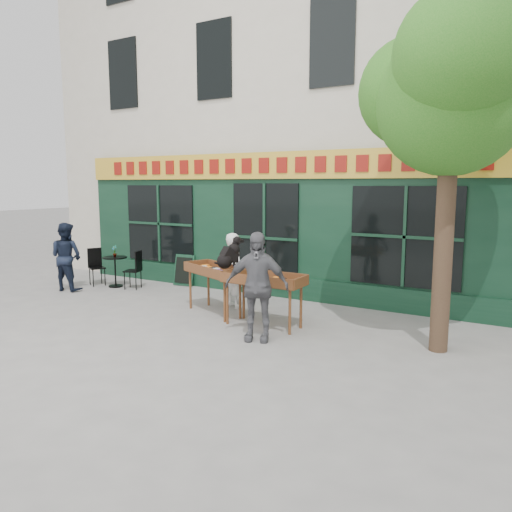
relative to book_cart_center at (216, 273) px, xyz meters
The scene contains 14 objects.
ground 0.90m from the book_cart_center, 88.39° to the right, with size 80.00×80.00×0.00m, color slate.
building 6.98m from the book_cart_center, 89.89° to the left, with size 14.00×7.26×10.00m.
street_tree 5.45m from the book_cart_center, ahead, with size 3.05×2.90×5.60m.
book_cart_center is the anchor object (origin of this frame).
dog 0.59m from the book_cart_center, ahead, with size 0.34×0.60×0.60m, color black, non-canonical shape.
woman 0.65m from the book_cart_center, 90.00° to the left, with size 0.57×0.38×1.58m, color white.
book_cart_right 1.32m from the book_cart_center, 13.44° to the right, with size 1.50×0.62×0.99m.
man_right 1.90m from the book_cart_center, 33.74° to the right, with size 1.07×0.44×1.82m, color #535357.
bistro_table 3.80m from the book_cart_center, 167.52° to the left, with size 0.60×0.60×0.76m.
bistro_chair_left 4.41m from the book_cart_center, behind, with size 0.48×0.48×0.95m.
bistro_chair_right 3.21m from the book_cart_center, 163.66° to the left, with size 0.46×0.46×0.95m.
potted_plant 3.79m from the book_cart_center, 167.52° to the left, with size 0.16×0.11×0.30m, color gray.
man_left 4.40m from the book_cart_center, behind, with size 0.81×0.63×1.66m, color black.
chalkboard 2.97m from the book_cart_center, 141.73° to the left, with size 0.58×0.25×0.79m.
Camera 1 is at (5.72, -7.63, 2.60)m, focal length 35.00 mm.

